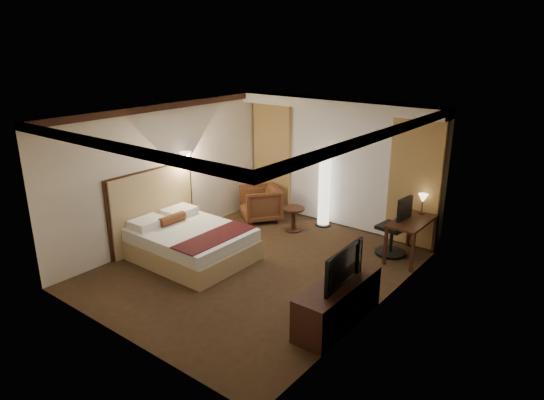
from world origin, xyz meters
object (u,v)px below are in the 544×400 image
Objects in this scene: armchair at (260,202)px; floor_lamp at (324,191)px; bed at (192,244)px; side_table at (293,219)px; office_chair at (392,225)px; television at (338,264)px; dresser at (338,303)px; desk at (411,239)px.

armchair is 0.53× the size of floor_lamp.
bed is 3.98× the size of side_table.
floor_lamp is 1.86m from office_chair.
armchair is at bearing 174.63° from side_table.
television is (0.37, -2.62, 0.33)m from office_chair.
armchair is 0.71× the size of office_chair.
floor_lamp reaches higher than dresser.
bed is at bearing 176.51° from dresser.
desk is 0.70× the size of dresser.
bed is 3.99m from desk.
dresser is 1.64× the size of television.
side_table is 0.32× the size of floor_lamp.
bed reaches higher than side_table.
desk is at bearing 15.28° from office_chair.
desk is 2.67m from dresser.
side_table is at bearing -116.62° from floor_lamp.
office_chair is 1.18× the size of television.
dresser is at bearing -91.95° from television.
television is at bearing -3.52° from bed.
dresser reaches higher than bed.
office_chair is at bearing 41.12° from bed.
office_chair is 2.66m from dresser.
armchair is 1.63× the size of side_table.
floor_lamp reaches higher than television.
bed is at bearing -45.64° from armchair.
dresser is at bearing -54.84° from floor_lamp.
desk is at bearing -11.42° from floor_lamp.
floor_lamp is 1.34× the size of office_chair.
bed is 1.73× the size of office_chair.
television is (3.44, -2.54, 0.50)m from armchair.
bed is 1.25× the size of dresser.
armchair reaches higher than side_table.
television is at bearing 0.71° from armchair.
bed is 3.21m from television.
desk is 2.72m from television.
desk reaches higher than side_table.
dresser is at bearing -74.26° from office_chair.
office_chair is (1.79, -0.48, -0.20)m from floor_lamp.
office_chair reaches higher than desk.
office_chair reaches higher than side_table.
bed is 2.37m from armchair.
dresser is (3.47, -2.54, -0.10)m from armchair.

